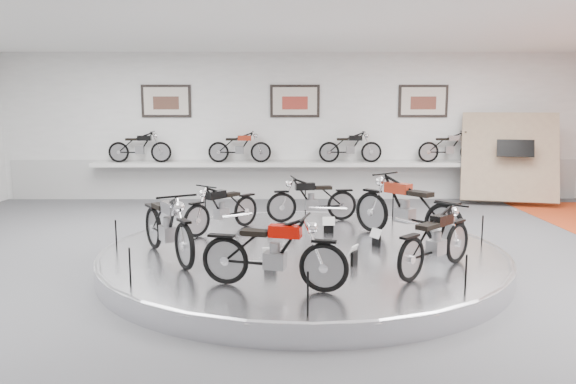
{
  "coord_description": "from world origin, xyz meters",
  "views": [
    {
      "loc": [
        -0.31,
        -8.48,
        2.56
      ],
      "look_at": [
        -0.24,
        0.6,
        1.17
      ],
      "focal_mm": 35.0,
      "sensor_mm": 36.0,
      "label": 1
    }
  ],
  "objects_px": {
    "display_platform": "(303,257)",
    "bike_e": "(273,252)",
    "bike_c": "(222,207)",
    "shelf": "(295,164)",
    "bike_f": "(436,240)",
    "bike_d": "(168,225)",
    "bike_a": "(406,207)",
    "bike_b": "(312,199)"
  },
  "relations": [
    {
      "from": "display_platform",
      "to": "bike_e",
      "type": "xyz_separation_m",
      "value": [
        -0.44,
        -2.0,
        0.62
      ]
    },
    {
      "from": "bike_e",
      "to": "bike_c",
      "type": "bearing_deg",
      "value": 122.1
    },
    {
      "from": "display_platform",
      "to": "shelf",
      "type": "height_order",
      "value": "shelf"
    },
    {
      "from": "bike_f",
      "to": "display_platform",
      "type": "bearing_deg",
      "value": 98.13
    },
    {
      "from": "bike_c",
      "to": "bike_d",
      "type": "xyz_separation_m",
      "value": [
        -0.61,
        -1.83,
        0.07
      ]
    },
    {
      "from": "bike_a",
      "to": "shelf",
      "type": "bearing_deg",
      "value": -23.41
    },
    {
      "from": "shelf",
      "to": "bike_b",
      "type": "bearing_deg",
      "value": -86.63
    },
    {
      "from": "shelf",
      "to": "bike_c",
      "type": "height_order",
      "value": "bike_c"
    },
    {
      "from": "bike_b",
      "to": "bike_f",
      "type": "xyz_separation_m",
      "value": [
        1.52,
        -3.45,
        0.0
      ]
    },
    {
      "from": "bike_b",
      "to": "bike_e",
      "type": "height_order",
      "value": "bike_e"
    },
    {
      "from": "bike_b",
      "to": "bike_d",
      "type": "distance_m",
      "value": 3.56
    },
    {
      "from": "bike_a",
      "to": "bike_e",
      "type": "distance_m",
      "value": 3.39
    },
    {
      "from": "display_platform",
      "to": "bike_c",
      "type": "relative_size",
      "value": 4.24
    },
    {
      "from": "display_platform",
      "to": "bike_d",
      "type": "xyz_separation_m",
      "value": [
        -2.04,
        -0.59,
        0.66
      ]
    },
    {
      "from": "display_platform",
      "to": "bike_b",
      "type": "distance_m",
      "value": 2.23
    },
    {
      "from": "bike_a",
      "to": "bike_d",
      "type": "xyz_separation_m",
      "value": [
        -3.81,
        -1.16,
        -0.05
      ]
    },
    {
      "from": "bike_c",
      "to": "display_platform",
      "type": "bearing_deg",
      "value": 90.02
    },
    {
      "from": "display_platform",
      "to": "bike_f",
      "type": "relative_size",
      "value": 4.12
    },
    {
      "from": "bike_c",
      "to": "bike_f",
      "type": "relative_size",
      "value": 0.97
    },
    {
      "from": "shelf",
      "to": "bike_c",
      "type": "relative_size",
      "value": 7.28
    },
    {
      "from": "display_platform",
      "to": "bike_d",
      "type": "relative_size",
      "value": 3.68
    },
    {
      "from": "shelf",
      "to": "bike_d",
      "type": "distance_m",
      "value": 7.29
    },
    {
      "from": "bike_d",
      "to": "bike_f",
      "type": "xyz_separation_m",
      "value": [
        3.81,
        -0.72,
        -0.06
      ]
    },
    {
      "from": "shelf",
      "to": "bike_b",
      "type": "distance_m",
      "value": 4.28
    },
    {
      "from": "bike_a",
      "to": "bike_d",
      "type": "relative_size",
      "value": 1.09
    },
    {
      "from": "shelf",
      "to": "bike_e",
      "type": "bearing_deg",
      "value": -92.98
    },
    {
      "from": "bike_e",
      "to": "bike_a",
      "type": "bearing_deg",
      "value": 64.52
    },
    {
      "from": "bike_a",
      "to": "bike_b",
      "type": "distance_m",
      "value": 2.18
    },
    {
      "from": "bike_b",
      "to": "shelf",
      "type": "bearing_deg",
      "value": -96.26
    },
    {
      "from": "bike_a",
      "to": "bike_e",
      "type": "bearing_deg",
      "value": 99.07
    },
    {
      "from": "bike_b",
      "to": "bike_c",
      "type": "relative_size",
      "value": 1.02
    },
    {
      "from": "bike_c",
      "to": "bike_d",
      "type": "height_order",
      "value": "bike_d"
    },
    {
      "from": "bike_c",
      "to": "bike_e",
      "type": "xyz_separation_m",
      "value": [
        0.99,
        -3.24,
        0.03
      ]
    },
    {
      "from": "shelf",
      "to": "bike_d",
      "type": "bearing_deg",
      "value": -106.26
    },
    {
      "from": "bike_a",
      "to": "bike_b",
      "type": "relative_size",
      "value": 1.24
    },
    {
      "from": "display_platform",
      "to": "bike_c",
      "type": "xyz_separation_m",
      "value": [
        -1.43,
        1.24,
        0.59
      ]
    },
    {
      "from": "display_platform",
      "to": "bike_e",
      "type": "relative_size",
      "value": 3.97
    },
    {
      "from": "bike_d",
      "to": "bike_a",
      "type": "bearing_deg",
      "value": 76.38
    },
    {
      "from": "display_platform",
      "to": "bike_d",
      "type": "height_order",
      "value": "bike_d"
    },
    {
      "from": "bike_a",
      "to": "bike_d",
      "type": "height_order",
      "value": "bike_a"
    },
    {
      "from": "display_platform",
      "to": "shelf",
      "type": "xyz_separation_m",
      "value": [
        0.0,
        6.4,
        0.85
      ]
    },
    {
      "from": "display_platform",
      "to": "bike_f",
      "type": "height_order",
      "value": "bike_f"
    }
  ]
}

